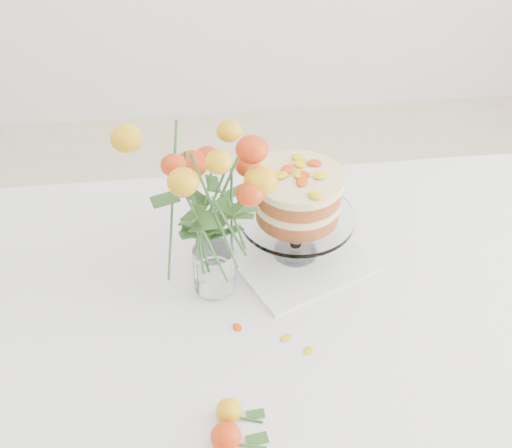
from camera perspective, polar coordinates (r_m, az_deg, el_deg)
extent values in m
cube|color=tan|center=(1.63, 2.39, -5.93)|extent=(1.40, 0.90, 0.04)
cylinder|color=tan|center=(2.19, -15.79, -6.88)|extent=(0.06, 0.06, 0.71)
cylinder|color=tan|center=(2.29, 16.27, -4.25)|extent=(0.06, 0.06, 0.71)
cube|color=white|center=(1.61, 2.41, -5.37)|extent=(1.42, 0.92, 0.01)
cube|color=white|center=(2.02, 0.43, 1.89)|extent=(1.42, 0.01, 0.20)
cube|color=silver|center=(1.69, 3.15, -2.42)|extent=(0.38, 0.38, 0.01)
cylinder|color=white|center=(1.65, 3.23, -0.73)|extent=(0.03, 0.03, 0.08)
cylinder|color=white|center=(1.62, 3.29, 0.54)|extent=(0.26, 0.26, 0.01)
cylinder|color=#A95426|center=(1.60, 3.32, 1.22)|extent=(0.22, 0.22, 0.04)
cylinder|color=#FFF1A4|center=(1.58, 3.36, 1.98)|extent=(0.23, 0.23, 0.02)
cylinder|color=#A95426|center=(1.57, 3.40, 2.76)|extent=(0.22, 0.22, 0.04)
cylinder|color=#FFF1A4|center=(1.55, 3.44, 3.59)|extent=(0.24, 0.24, 0.02)
cylinder|color=white|center=(1.61, -3.31, -5.02)|extent=(0.07, 0.07, 0.01)
cylinder|color=white|center=(1.57, -3.39, -3.56)|extent=(0.09, 0.09, 0.11)
ellipsoid|color=#EFA414|center=(1.38, -2.18, -14.68)|extent=(0.05, 0.05, 0.04)
cylinder|color=#2E6227|center=(1.39, -0.71, -15.37)|extent=(0.06, 0.02, 0.01)
ellipsoid|color=#BB2109|center=(1.34, -2.42, -16.62)|extent=(0.06, 0.06, 0.05)
cylinder|color=#2E6227|center=(1.36, -0.65, -17.33)|extent=(0.07, 0.02, 0.01)
ellipsoid|color=yellow|center=(1.53, -1.52, -8.26)|extent=(0.03, 0.02, 0.00)
ellipsoid|color=yellow|center=(1.51, 2.44, -9.06)|extent=(0.03, 0.02, 0.00)
ellipsoid|color=yellow|center=(1.49, 4.21, -10.07)|extent=(0.03, 0.02, 0.00)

